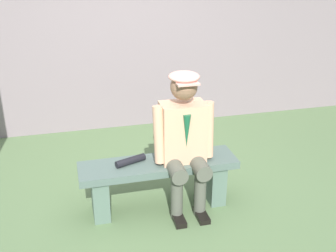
% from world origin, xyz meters
% --- Properties ---
extents(ground_plane, '(30.00, 30.00, 0.00)m').
position_xyz_m(ground_plane, '(0.00, 0.00, 0.00)').
color(ground_plane, '#567047').
extents(bench, '(1.46, 0.38, 0.48)m').
position_xyz_m(bench, '(0.00, 0.00, 0.32)').
color(bench, '#4D6058').
rests_on(bench, ground).
extents(seated_man, '(0.57, 0.53, 1.32)m').
position_xyz_m(seated_man, '(-0.23, 0.05, 0.73)').
color(seated_man, tan).
rests_on(seated_man, ground).
extents(rolled_magazine, '(0.30, 0.16, 0.07)m').
position_xyz_m(rolled_magazine, '(0.25, -0.02, 0.51)').
color(rolled_magazine, black).
rests_on(rolled_magazine, bench).
extents(stadium_wall, '(12.00, 0.24, 2.34)m').
position_xyz_m(stadium_wall, '(0.00, -2.14, 1.17)').
color(stadium_wall, slate).
rests_on(stadium_wall, ground).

